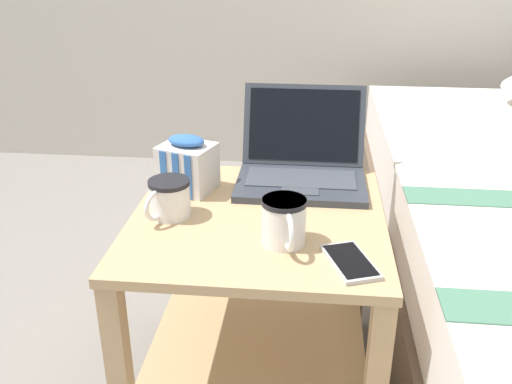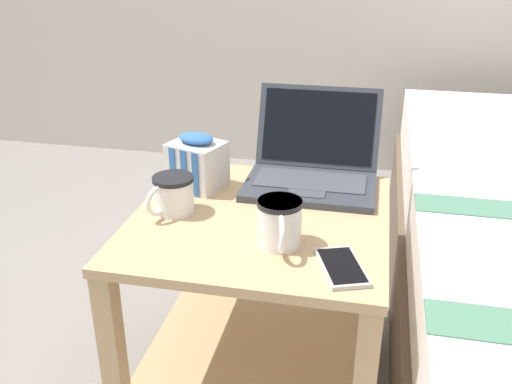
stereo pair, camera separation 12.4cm
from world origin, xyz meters
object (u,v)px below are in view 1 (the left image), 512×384
(mug_front_left, at_px, (284,220))
(cell_phone, at_px, (350,262))
(laptop, at_px, (302,164))
(mug_front_right, at_px, (169,197))
(snack_bag, at_px, (187,165))

(mug_front_left, height_order, cell_phone, mug_front_left)
(laptop, bearing_deg, mug_front_left, -94.36)
(cell_phone, bearing_deg, mug_front_right, 157.20)
(laptop, bearing_deg, mug_front_right, -140.56)
(mug_front_left, distance_m, cell_phone, 0.16)
(mug_front_right, bearing_deg, snack_bag, 86.22)
(laptop, xyz_separation_m, mug_front_right, (-0.29, -0.24, 0.00))
(laptop, xyz_separation_m, mug_front_left, (-0.03, -0.34, 0.01))
(snack_bag, bearing_deg, mug_front_right, -93.78)
(laptop, bearing_deg, snack_bag, -162.87)
(snack_bag, height_order, cell_phone, snack_bag)
(laptop, bearing_deg, cell_phone, -75.17)
(laptop, distance_m, cell_phone, 0.43)
(mug_front_right, relative_size, snack_bag, 0.82)
(snack_bag, bearing_deg, laptop, 17.13)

